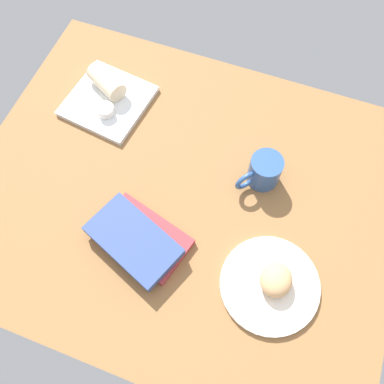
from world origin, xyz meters
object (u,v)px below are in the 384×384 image
square_plate (108,101)px  round_plate (270,285)px  breakfast_wrap (107,82)px  coffee_mug (263,171)px  scone_pastry (276,280)px  sauce_cup (106,110)px  book_stack (138,239)px

square_plate → round_plate: bearing=-31.0°
breakfast_wrap → coffee_mug: coffee_mug is taller
scone_pastry → breakfast_wrap: bearing=147.9°
sauce_cup → breakfast_wrap: (-3.17, 8.05, 1.47)cm
scone_pastry → coffee_mug: coffee_mug is taller
sauce_cup → scone_pastry: bearing=-27.4°
sauce_cup → breakfast_wrap: size_ratio=0.42×
coffee_mug → book_stack: bearing=-130.6°
sauce_cup → book_stack: size_ratio=0.18×
breakfast_wrap → book_stack: breakfast_wrap is taller
square_plate → coffee_mug: (47.77, -8.41, 3.71)cm
scone_pastry → square_plate: bearing=149.9°
book_stack → round_plate: bearing=1.5°
round_plate → square_plate: (-57.38, 34.41, 0.10)cm
square_plate → breakfast_wrap: (-1.41, 3.58, 3.67)cm
sauce_cup → coffee_mug: bearing=-4.9°
round_plate → sauce_cup: sauce_cup is taller
sauce_cup → breakfast_wrap: 8.77cm
sauce_cup → square_plate: bearing=111.5°
round_plate → breakfast_wrap: size_ratio=2.06×
round_plate → book_stack: bearing=-178.5°
square_plate → sauce_cup: sauce_cup is taller
scone_pastry → square_plate: scone_pastry is taller
square_plate → coffee_mug: 48.65cm
round_plate → book_stack: size_ratio=0.89×
coffee_mug → round_plate: bearing=-69.7°
book_stack → coffee_mug: coffee_mug is taller
round_plate → scone_pastry: (0.74, 0.71, 3.21)cm
scone_pastry → coffee_mug: (-10.34, 25.30, 0.60)cm
scone_pastry → breakfast_wrap: size_ratio=0.71×
scone_pastry → book_stack: 33.43cm
square_plate → sauce_cup: 5.29cm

